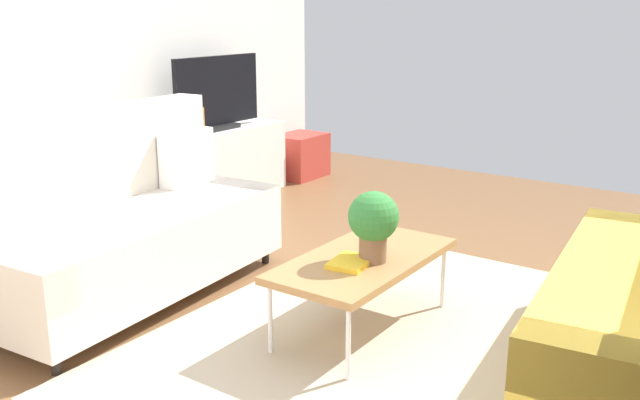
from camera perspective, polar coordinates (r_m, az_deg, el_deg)
name	(u,v)px	position (r m, az deg, el deg)	size (l,w,h in m)	color
ground_plane	(362,325)	(3.89, 3.50, -10.16)	(7.68, 7.68, 0.00)	brown
wall_far	(33,41)	(5.52, -22.41, 11.93)	(6.40, 0.12, 2.90)	white
area_rug	(390,342)	(3.71, 5.74, -11.47)	(2.90, 2.20, 0.01)	tan
couch_beige	(125,224)	(4.29, -15.68, -1.93)	(1.96, 0.99, 1.10)	beige
coffee_table	(363,261)	(3.69, 3.57, -5.03)	(1.10, 0.56, 0.42)	#9E7042
tv_console	(219,164)	(6.36, -8.29, 2.94)	(1.40, 0.44, 0.64)	silver
tv	(217,94)	(6.24, -8.38, 8.59)	(1.00, 0.20, 0.64)	black
storage_trunk	(300,156)	(7.14, -1.62, 3.65)	(0.52, 0.40, 0.44)	#B2382D
potted_plant	(373,221)	(3.55, 4.39, -1.72)	(0.26, 0.26, 0.37)	brown
table_book_0	(351,262)	(3.55, 2.52, -5.11)	(0.24, 0.18, 0.03)	gold
vase_0	(164,126)	(5.92, -12.66, 5.91)	(0.13, 0.13, 0.19)	#33B29E
vase_1	(180,127)	(6.05, -11.35, 5.89)	(0.10, 0.10, 0.13)	silver
bottle_0	(201,120)	(6.09, -9.71, 6.44)	(0.06, 0.06, 0.22)	orange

